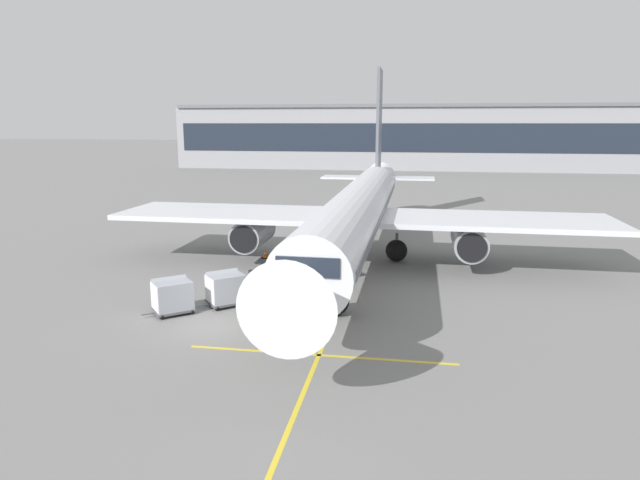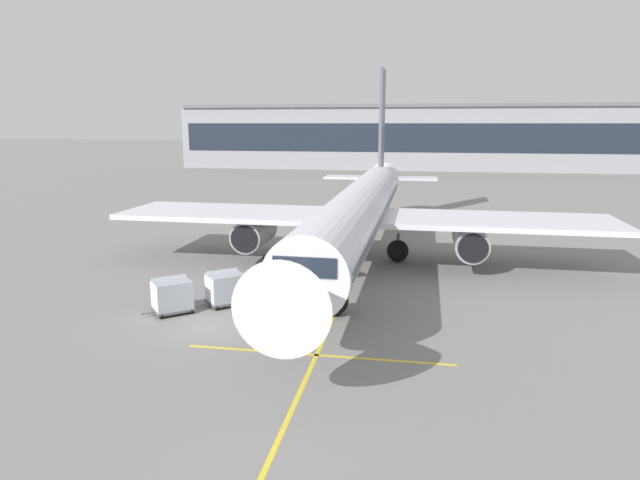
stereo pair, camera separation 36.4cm
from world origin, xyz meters
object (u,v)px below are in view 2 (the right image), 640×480
Objects in this scene: ground_crew_by_loader at (266,293)px; belt_loader at (276,279)px; parked_airplane at (360,211)px; safety_cone_engine_keepout at (267,254)px; baggage_cart_lead at (225,287)px; baggage_cart_second at (172,295)px; ground_crew_by_carts at (271,276)px.

belt_loader is at bearing 95.55° from ground_crew_by_loader.
parked_airplane reaches higher than safety_cone_engine_keepout.
baggage_cart_lead is (-6.40, -10.87, -2.86)m from parked_airplane.
belt_loader is 8.83m from safety_cone_engine_keepout.
baggage_cart_second reaches higher than ground_crew_by_loader.
baggage_cart_lead is at bearing 37.19° from baggage_cart_second.
parked_airplane is 69.05× the size of safety_cone_engine_keepout.
ground_crew_by_loader reaches higher than safety_cone_engine_keepout.
ground_crew_by_loader is at bearing -108.77° from parked_airplane.
ground_crew_by_loader is at bearing -80.13° from ground_crew_by_carts.
parked_airplane is 7.92m from safety_cone_engine_keepout.
belt_loader is 2.96× the size of ground_crew_by_carts.
ground_crew_by_carts is at bearing 54.79° from baggage_cart_lead.
safety_cone_engine_keepout is (-2.87, 8.33, -0.50)m from belt_loader.
ground_crew_by_loader is (2.52, -0.54, -0.00)m from baggage_cart_lead.
ground_crew_by_carts is (-0.57, 3.30, 0.00)m from ground_crew_by_loader.
ground_crew_by_carts is at bearing -168.44° from belt_loader.
ground_crew_by_loader is 12.13m from safety_cone_engine_keepout.
ground_crew_by_carts is (-4.45, -8.11, -2.86)m from parked_airplane.
baggage_cart_lead reaches higher than ground_crew_by_loader.
safety_cone_engine_keepout is at bearing 177.79° from parked_airplane.
baggage_cart_lead reaches higher than ground_crew_by_carts.
belt_loader is 7.86× the size of safety_cone_engine_keepout.
safety_cone_engine_keepout is at bearing 109.00° from belt_loader.
parked_airplane is at bearing -2.21° from safety_cone_engine_keepout.
ground_crew_by_loader is (-3.88, -11.41, -2.86)m from parked_airplane.
belt_loader is 1.98× the size of baggage_cart_lead.
parked_airplane reaches higher than ground_crew_by_loader.
ground_crew_by_carts is (-0.25, -0.05, 0.18)m from belt_loader.
ground_crew_by_loader is 3.35m from ground_crew_by_carts.
baggage_cart_lead is 1.00× the size of baggage_cart_second.
parked_airplane reaches higher than ground_crew_by_carts.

